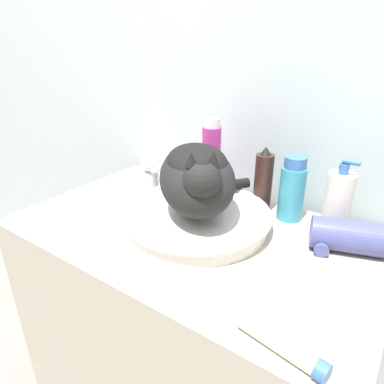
{
  "coord_description": "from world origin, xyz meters",
  "views": [
    {
      "loc": [
        0.43,
        -0.35,
        1.32
      ],
      "look_at": [
        -0.0,
        0.27,
        0.98
      ],
      "focal_mm": 32.0,
      "sensor_mm": 36.0,
      "label": 1
    }
  ],
  "objects_px": {
    "soap_pump_bottle": "(338,202)",
    "mouthwash_bottle": "(292,190)",
    "shampoo_bottle_tall": "(211,160)",
    "hairspray_can_black": "(263,182)",
    "hair_dryer": "(349,237)",
    "cream_tube": "(282,346)",
    "cat": "(196,175)",
    "faucet": "(152,169)"
  },
  "relations": [
    {
      "from": "hairspray_can_black",
      "to": "hair_dryer",
      "type": "xyz_separation_m",
      "value": [
        0.24,
        -0.07,
        -0.05
      ]
    },
    {
      "from": "faucet",
      "to": "cream_tube",
      "type": "distance_m",
      "value": 0.63
    },
    {
      "from": "cat",
      "to": "shampoo_bottle_tall",
      "type": "bearing_deg",
      "value": 159.95
    },
    {
      "from": "soap_pump_bottle",
      "to": "cream_tube",
      "type": "bearing_deg",
      "value": -85.5
    },
    {
      "from": "mouthwash_bottle",
      "to": "cream_tube",
      "type": "relative_size",
      "value": 1.13
    },
    {
      "from": "faucet",
      "to": "shampoo_bottle_tall",
      "type": "height_order",
      "value": "shampoo_bottle_tall"
    },
    {
      "from": "mouthwash_bottle",
      "to": "cream_tube",
      "type": "bearing_deg",
      "value": -70.81
    },
    {
      "from": "cat",
      "to": "hair_dryer",
      "type": "distance_m",
      "value": 0.37
    },
    {
      "from": "cat",
      "to": "hairspray_can_black",
      "type": "xyz_separation_m",
      "value": [
        0.1,
        0.18,
        -0.06
      ]
    },
    {
      "from": "cat",
      "to": "hairspray_can_black",
      "type": "bearing_deg",
      "value": 110.81
    },
    {
      "from": "hair_dryer",
      "to": "faucet",
      "type": "bearing_deg",
      "value": 163.77
    },
    {
      "from": "mouthwash_bottle",
      "to": "shampoo_bottle_tall",
      "type": "bearing_deg",
      "value": -180.0
    },
    {
      "from": "soap_pump_bottle",
      "to": "cat",
      "type": "bearing_deg",
      "value": -147.99
    },
    {
      "from": "faucet",
      "to": "cream_tube",
      "type": "bearing_deg",
      "value": -10.14
    },
    {
      "from": "cat",
      "to": "faucet",
      "type": "height_order",
      "value": "cat"
    },
    {
      "from": "cat",
      "to": "faucet",
      "type": "bearing_deg",
      "value": -152.94
    },
    {
      "from": "cat",
      "to": "shampoo_bottle_tall",
      "type": "relative_size",
      "value": 1.57
    },
    {
      "from": "cat",
      "to": "cream_tube",
      "type": "bearing_deg",
      "value": 11.84
    },
    {
      "from": "soap_pump_bottle",
      "to": "hairspray_can_black",
      "type": "height_order",
      "value": "soap_pump_bottle"
    },
    {
      "from": "hairspray_can_black",
      "to": "hair_dryer",
      "type": "relative_size",
      "value": 0.95
    },
    {
      "from": "soap_pump_bottle",
      "to": "shampoo_bottle_tall",
      "type": "xyz_separation_m",
      "value": [
        -0.36,
        -0.0,
        0.04
      ]
    },
    {
      "from": "soap_pump_bottle",
      "to": "mouthwash_bottle",
      "type": "distance_m",
      "value": 0.11
    },
    {
      "from": "cat",
      "to": "soap_pump_bottle",
      "type": "bearing_deg",
      "value": 80.62
    },
    {
      "from": "cream_tube",
      "to": "shampoo_bottle_tall",
      "type": "bearing_deg",
      "value": 132.99
    },
    {
      "from": "hairspray_can_black",
      "to": "hair_dryer",
      "type": "distance_m",
      "value": 0.26
    },
    {
      "from": "mouthwash_bottle",
      "to": "hairspray_can_black",
      "type": "bearing_deg",
      "value": 180.0
    },
    {
      "from": "hairspray_can_black",
      "to": "cream_tube",
      "type": "height_order",
      "value": "hairspray_can_black"
    },
    {
      "from": "hairspray_can_black",
      "to": "hair_dryer",
      "type": "height_order",
      "value": "hairspray_can_black"
    },
    {
      "from": "soap_pump_bottle",
      "to": "shampoo_bottle_tall",
      "type": "relative_size",
      "value": 0.79
    },
    {
      "from": "faucet",
      "to": "cat",
      "type": "bearing_deg",
      "value": -0.45
    },
    {
      "from": "faucet",
      "to": "shampoo_bottle_tall",
      "type": "distance_m",
      "value": 0.18
    },
    {
      "from": "cream_tube",
      "to": "hair_dryer",
      "type": "relative_size",
      "value": 0.79
    },
    {
      "from": "soap_pump_bottle",
      "to": "cream_tube",
      "type": "height_order",
      "value": "soap_pump_bottle"
    },
    {
      "from": "soap_pump_bottle",
      "to": "mouthwash_bottle",
      "type": "height_order",
      "value": "soap_pump_bottle"
    },
    {
      "from": "cat",
      "to": "shampoo_bottle_tall",
      "type": "xyz_separation_m",
      "value": [
        -0.07,
        0.18,
        -0.03
      ]
    },
    {
      "from": "soap_pump_bottle",
      "to": "cream_tube",
      "type": "xyz_separation_m",
      "value": [
        0.03,
        -0.42,
        -0.06
      ]
    },
    {
      "from": "soap_pump_bottle",
      "to": "faucet",
      "type": "bearing_deg",
      "value": -169.2
    },
    {
      "from": "mouthwash_bottle",
      "to": "hair_dryer",
      "type": "xyz_separation_m",
      "value": [
        0.16,
        -0.07,
        -0.05
      ]
    },
    {
      "from": "hairspray_can_black",
      "to": "shampoo_bottle_tall",
      "type": "bearing_deg",
      "value": -180.0
    },
    {
      "from": "cat",
      "to": "cream_tube",
      "type": "xyz_separation_m",
      "value": [
        0.32,
        -0.24,
        -0.13
      ]
    },
    {
      "from": "faucet",
      "to": "hair_dryer",
      "type": "relative_size",
      "value": 0.76
    },
    {
      "from": "faucet",
      "to": "mouthwash_bottle",
      "type": "relative_size",
      "value": 0.85
    }
  ]
}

